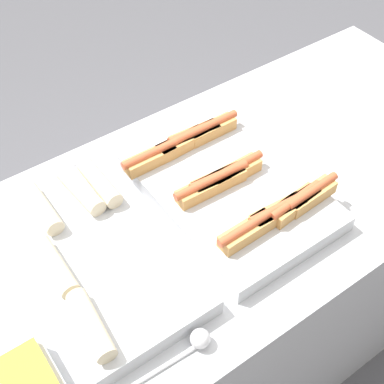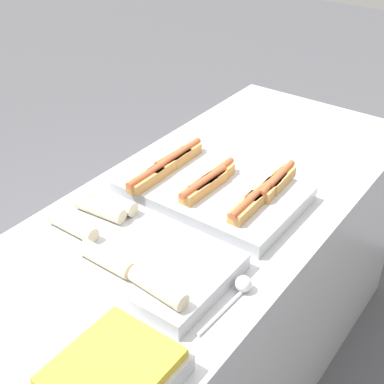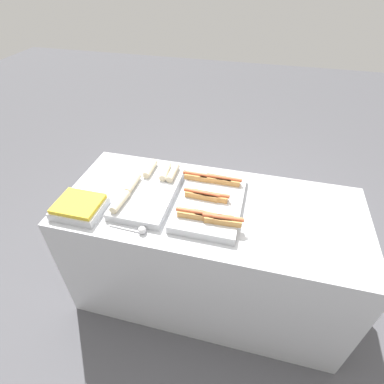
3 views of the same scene
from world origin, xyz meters
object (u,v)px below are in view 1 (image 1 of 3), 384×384
(tray_hotdogs, at_px, (227,185))
(tray_wraps, at_px, (94,253))
(serving_spoon_near, at_px, (193,344))
(serving_spoon_far, at_px, (63,173))

(tray_hotdogs, height_order, tray_wraps, tray_hotdogs)
(tray_hotdogs, xyz_separation_m, tray_wraps, (-0.39, 0.01, -0.00))
(tray_wraps, distance_m, serving_spoon_near, 0.32)
(serving_spoon_near, relative_size, serving_spoon_far, 0.99)
(tray_hotdogs, distance_m, tray_wraps, 0.39)
(tray_hotdogs, bearing_deg, tray_wraps, 178.39)
(serving_spoon_far, bearing_deg, tray_wraps, -101.80)
(tray_hotdogs, distance_m, serving_spoon_far, 0.45)
(tray_wraps, bearing_deg, serving_spoon_near, -79.16)
(tray_hotdogs, bearing_deg, serving_spoon_far, 136.72)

